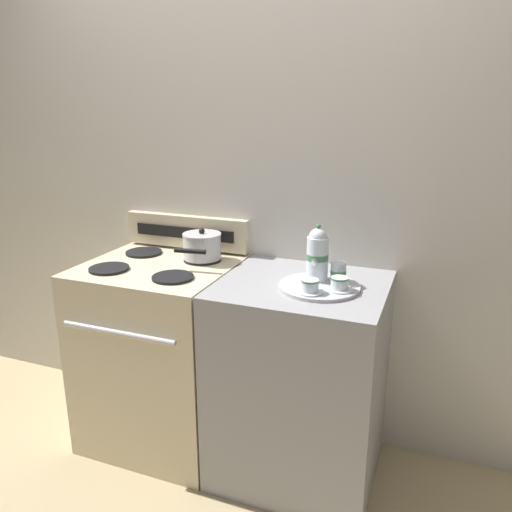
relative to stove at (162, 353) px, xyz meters
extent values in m
plane|color=tan|center=(0.36, 0.00, -0.46)|extent=(6.00, 6.00, 0.00)
cube|color=beige|center=(0.36, 0.34, 0.64)|extent=(6.00, 0.05, 2.20)
cube|color=beige|center=(0.00, 0.00, 0.00)|extent=(0.69, 0.63, 0.92)
cylinder|color=silver|center=(0.00, -0.33, 0.25)|extent=(0.55, 0.02, 0.02)
cylinder|color=black|center=(-0.17, 0.14, 0.46)|extent=(0.18, 0.18, 0.01)
cylinder|color=black|center=(0.17, 0.14, 0.46)|extent=(0.18, 0.18, 0.01)
cylinder|color=black|center=(-0.17, -0.14, 0.46)|extent=(0.18, 0.18, 0.01)
cylinder|color=black|center=(0.17, -0.14, 0.46)|extent=(0.18, 0.18, 0.01)
cube|color=beige|center=(0.00, 0.29, 0.55)|extent=(0.68, 0.05, 0.17)
cube|color=black|center=(0.00, 0.26, 0.55)|extent=(0.55, 0.01, 0.06)
cube|color=#939399|center=(0.71, 0.00, 0.00)|extent=(0.70, 0.63, 0.92)
cylinder|color=#B7B7BC|center=(0.17, 0.14, 0.52)|extent=(0.18, 0.18, 0.11)
cylinder|color=#B7B7BC|center=(0.17, 0.14, 0.58)|extent=(0.18, 0.18, 0.01)
sphere|color=black|center=(0.17, 0.14, 0.60)|extent=(0.03, 0.03, 0.03)
cylinder|color=black|center=(0.19, -0.02, 0.55)|extent=(0.15, 0.04, 0.02)
cylinder|color=#B2B2B7|center=(0.78, -0.03, 0.46)|extent=(0.33, 0.33, 0.01)
cylinder|color=silver|center=(0.76, 0.03, 0.56)|extent=(0.09, 0.09, 0.18)
cylinder|color=#427A4C|center=(0.76, 0.03, 0.57)|extent=(0.09, 0.09, 0.03)
sphere|color=silver|center=(0.76, 0.03, 0.65)|extent=(0.08, 0.08, 0.08)
sphere|color=#427A4C|center=(0.76, 0.03, 0.70)|extent=(0.02, 0.02, 0.02)
cone|color=silver|center=(0.76, -0.04, 0.57)|extent=(0.03, 0.07, 0.05)
cylinder|color=silver|center=(0.77, -0.13, 0.47)|extent=(0.11, 0.11, 0.01)
cylinder|color=silver|center=(0.77, -0.13, 0.50)|extent=(0.07, 0.07, 0.05)
cylinder|color=#427A4C|center=(0.77, -0.13, 0.52)|extent=(0.07, 0.07, 0.01)
cylinder|color=silver|center=(0.87, -0.06, 0.47)|extent=(0.11, 0.11, 0.01)
cylinder|color=silver|center=(0.87, -0.06, 0.50)|extent=(0.07, 0.07, 0.05)
cylinder|color=#427A4C|center=(0.87, -0.06, 0.52)|extent=(0.07, 0.07, 0.01)
cylinder|color=silver|center=(0.84, 0.05, 0.51)|extent=(0.06, 0.06, 0.08)
cylinder|color=#427A4C|center=(0.84, 0.05, 0.51)|extent=(0.07, 0.07, 0.01)
camera|label=1|loc=(1.23, -1.91, 1.17)|focal=35.00mm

